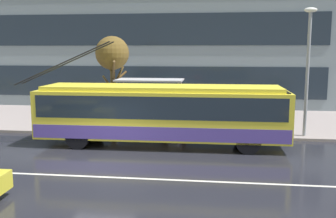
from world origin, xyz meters
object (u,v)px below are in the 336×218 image
(bus_shelter, at_px, (151,91))
(street_tree_bare, at_px, (112,55))
(pedestrian_walking_past, at_px, (136,97))
(street_lamp, at_px, (308,61))
(trolleybus, at_px, (162,113))
(pedestrian_waiting_by_pole, at_px, (183,98))
(pedestrian_at_shelter, at_px, (163,97))
(pedestrian_approaching_curb, at_px, (238,113))

(bus_shelter, xyz_separation_m, street_tree_bare, (-2.26, 0.73, 1.91))
(pedestrian_walking_past, distance_m, street_lamp, 9.18)
(trolleybus, bearing_deg, street_lamp, 18.39)
(trolleybus, distance_m, pedestrian_waiting_by_pole, 3.25)
(pedestrian_walking_past, height_order, street_tree_bare, street_tree_bare)
(pedestrian_waiting_by_pole, bearing_deg, pedestrian_at_shelter, 158.53)
(trolleybus, height_order, pedestrian_waiting_by_pole, trolleybus)
(trolleybus, distance_m, street_lamp, 7.46)
(pedestrian_walking_past, relative_size, street_tree_bare, 0.40)
(pedestrian_approaching_curb, relative_size, street_lamp, 0.26)
(pedestrian_at_shelter, bearing_deg, pedestrian_walking_past, 166.43)
(pedestrian_approaching_curb, height_order, street_lamp, street_lamp)
(bus_shelter, height_order, street_tree_bare, street_tree_bare)
(street_tree_bare, bearing_deg, pedestrian_at_shelter, -8.20)
(pedestrian_walking_past, bearing_deg, pedestrian_approaching_curb, -9.89)
(pedestrian_waiting_by_pole, height_order, street_tree_bare, street_tree_bare)
(pedestrian_approaching_curb, relative_size, pedestrian_waiting_by_pole, 0.80)
(bus_shelter, distance_m, pedestrian_at_shelter, 0.80)
(trolleybus, bearing_deg, bus_shelter, 108.33)
(pedestrian_waiting_by_pole, relative_size, street_tree_bare, 0.41)
(pedestrian_waiting_by_pole, bearing_deg, trolleybus, -101.73)
(pedestrian_walking_past, relative_size, street_lamp, 0.32)
(bus_shelter, distance_m, pedestrian_walking_past, 1.24)
(bus_shelter, bearing_deg, street_tree_bare, 162.02)
(pedestrian_at_shelter, bearing_deg, pedestrian_waiting_by_pole, -21.47)
(bus_shelter, distance_m, street_lamp, 8.07)
(pedestrian_waiting_by_pole, xyz_separation_m, street_lamp, (6.07, -0.93, 2.04))
(street_lamp, bearing_deg, pedestrian_waiting_by_pole, 171.25)
(bus_shelter, relative_size, pedestrian_walking_past, 1.76)
(pedestrian_at_shelter, bearing_deg, street_tree_bare, 171.80)
(bus_shelter, xyz_separation_m, pedestrian_approaching_curb, (4.62, -0.27, -1.04))
(pedestrian_walking_past, bearing_deg, street_tree_bare, 178.47)
(bus_shelter, xyz_separation_m, pedestrian_waiting_by_pole, (1.75, -0.12, -0.36))
(pedestrian_approaching_curb, bearing_deg, trolleybus, -139.49)
(trolleybus, relative_size, pedestrian_walking_past, 6.21)
(trolleybus, relative_size, pedestrian_at_shelter, 6.16)
(trolleybus, bearing_deg, pedestrian_approaching_curb, 40.51)
(pedestrian_at_shelter, bearing_deg, bus_shelter, -154.23)
(trolleybus, distance_m, pedestrian_approaching_curb, 4.66)
(pedestrian_waiting_by_pole, bearing_deg, pedestrian_approaching_curb, -3.08)
(pedestrian_approaching_curb, bearing_deg, pedestrian_waiting_by_pole, 176.92)
(trolleybus, relative_size, street_tree_bare, 2.51)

